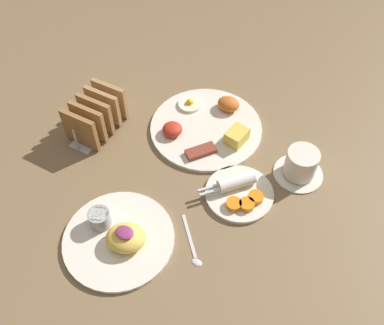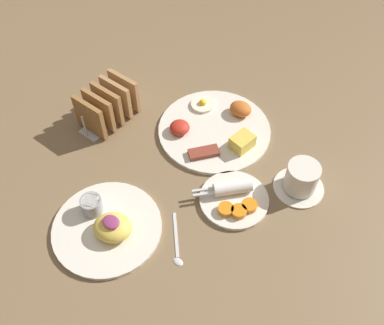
{
  "view_description": "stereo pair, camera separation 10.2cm",
  "coord_description": "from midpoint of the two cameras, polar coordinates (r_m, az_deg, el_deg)",
  "views": [
    {
      "loc": [
        0.39,
        -0.53,
        0.83
      ],
      "look_at": [
        0.09,
        0.03,
        0.03
      ],
      "focal_mm": 40.0,
      "sensor_mm": 36.0,
      "label": 1
    },
    {
      "loc": [
        0.48,
        -0.48,
        0.83
      ],
      "look_at": [
        0.09,
        0.03,
        0.03
      ],
      "focal_mm": 40.0,
      "sensor_mm": 36.0,
      "label": 2
    }
  ],
  "objects": [
    {
      "name": "ground_plane",
      "position": [
        1.07,
        -1.73,
        0.17
      ],
      "size": [
        3.0,
        3.0,
        0.0
      ],
      "primitive_type": "plane",
      "color": "brown"
    },
    {
      "name": "plate_foreground",
      "position": [
        0.95,
        -8.28,
        -8.46
      ],
      "size": [
        0.24,
        0.24,
        0.06
      ],
      "color": "silver",
      "rests_on": "ground_plane"
    },
    {
      "name": "plate_breakfast",
      "position": [
        1.13,
        5.78,
        4.39
      ],
      "size": [
        0.29,
        0.29,
        0.05
      ],
      "color": "silver",
      "rests_on": "ground_plane"
    },
    {
      "name": "teaspoon",
      "position": [
        0.93,
        1.18,
        -11.45
      ],
      "size": [
        0.1,
        0.1,
        0.01
      ],
      "color": "silver",
      "rests_on": "ground_plane"
    },
    {
      "name": "toast_rack",
      "position": [
        1.14,
        -8.66,
        7.46
      ],
      "size": [
        0.1,
        0.18,
        0.1
      ],
      "color": "#B7B7BC",
      "rests_on": "ground_plane"
    },
    {
      "name": "plate_condiments",
      "position": [
        1.0,
        8.57,
        -4.91
      ],
      "size": [
        0.17,
        0.16,
        0.04
      ],
      "color": "silver",
      "rests_on": "ground_plane"
    },
    {
      "name": "coffee_cup",
      "position": [
        1.03,
        17.14,
        -2.3
      ],
      "size": [
        0.12,
        0.12,
        0.08
      ],
      "color": "silver",
      "rests_on": "ground_plane"
    }
  ]
}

